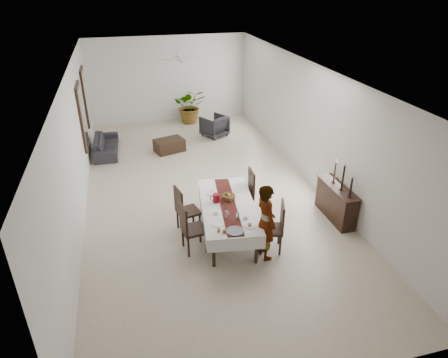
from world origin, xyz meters
TOP-DOWN VIEW (x-y plane):
  - floor at (0.00, 0.00)m, footprint 6.00×12.00m
  - ceiling at (0.00, 0.00)m, footprint 6.00×12.00m
  - wall_back at (0.00, 6.00)m, footprint 6.00×0.02m
  - wall_front at (0.00, -6.00)m, footprint 6.00×0.02m
  - wall_left at (-3.00, 0.00)m, footprint 0.02×12.00m
  - wall_right at (3.00, 0.00)m, footprint 0.02×12.00m
  - dining_table_top at (0.15, -2.10)m, footprint 1.27×2.44m
  - table_leg_fl at (-0.42, -3.14)m, footprint 0.08×0.08m
  - table_leg_fr at (0.42, -3.25)m, footprint 0.08×0.08m
  - table_leg_bl at (-0.13, -0.94)m, footprint 0.08×0.08m
  - table_leg_br at (0.72, -1.06)m, footprint 0.08×0.08m
  - tablecloth_top at (0.15, -2.10)m, footprint 1.47×2.64m
  - tablecloth_drape_left at (-0.42, -2.02)m, footprint 0.34×2.49m
  - tablecloth_drape_right at (0.71, -2.18)m, footprint 0.34×2.49m
  - tablecloth_drape_near at (-0.02, -3.34)m, footprint 1.14×0.16m
  - tablecloth_drape_far at (0.31, -0.86)m, footprint 1.14×0.16m
  - table_runner at (0.15, -2.10)m, footprint 0.66×2.45m
  - red_pitcher at (-0.07, -1.92)m, footprint 0.16×0.16m
  - pitcher_handle at (-0.16, -1.91)m, footprint 0.12×0.03m
  - wine_glass_near at (0.18, -2.74)m, footprint 0.07×0.07m
  - wine_glass_mid at (-0.02, -2.62)m, footprint 0.07×0.07m
  - wine_glass_far at (0.20, -2.06)m, footprint 0.07×0.07m
  - teacup_right at (0.36, -2.72)m, footprint 0.09×0.09m
  - saucer_right at (0.36, -2.72)m, footprint 0.15×0.15m
  - teacup_left at (-0.19, -2.40)m, footprint 0.09×0.09m
  - saucer_left at (-0.19, -2.40)m, footprint 0.15×0.15m
  - plate_near_right at (0.35, -3.01)m, footprint 0.23×0.23m
  - bread_near_right at (0.35, -3.01)m, footprint 0.09×0.09m
  - plate_near_left at (-0.24, -2.78)m, footprint 0.23×0.23m
  - plate_far_left at (-0.09, -1.53)m, footprint 0.23×0.23m
  - serving_tray at (0.01, -3.11)m, footprint 0.35×0.35m
  - jam_jar_a at (-0.21, -3.11)m, footprint 0.06×0.06m
  - jam_jar_b at (-0.29, -3.04)m, footprint 0.06×0.06m
  - fruit_basket at (0.23, -1.87)m, footprint 0.29×0.29m
  - fruit_red at (0.26, -1.85)m, footprint 0.09×0.09m
  - fruit_green at (0.19, -1.83)m, footprint 0.08×0.08m
  - fruit_yellow at (0.22, -1.91)m, footprint 0.08×0.08m
  - chair_right_near_seat at (0.85, -2.89)m, footprint 0.60×0.60m
  - chair_right_near_leg_fl at (0.98, -3.14)m, footprint 0.06×0.06m
  - chair_right_near_leg_fr at (1.10, -2.77)m, footprint 0.06×0.06m
  - chair_right_near_leg_bl at (0.61, -3.02)m, footprint 0.06×0.06m
  - chair_right_near_leg_br at (0.73, -2.65)m, footprint 0.06×0.06m
  - chair_right_near_back at (1.06, -2.96)m, footprint 0.19×0.47m
  - chair_right_far_seat at (0.69, -1.41)m, footprint 0.51×0.51m
  - chair_right_far_leg_fl at (0.87, -1.62)m, footprint 0.05×0.05m
  - chair_right_far_leg_fr at (0.89, -1.22)m, footprint 0.05×0.05m
  - chair_right_far_leg_bl at (0.48, -1.60)m, footprint 0.05×0.05m
  - chair_right_far_leg_br at (0.50, -1.20)m, footprint 0.05×0.05m
  - chair_right_far_back at (0.91, -1.42)m, footprint 0.07×0.49m
  - chair_left_near_seat at (-0.69, -2.50)m, footprint 0.54×0.54m
  - chair_left_near_leg_fl at (-0.91, -2.34)m, footprint 0.05×0.05m
  - chair_left_near_leg_fr at (-0.86, -2.72)m, footprint 0.05×0.05m
  - chair_left_near_leg_bl at (-0.52, -2.28)m, footprint 0.05×0.05m
  - chair_left_near_leg_br at (-0.47, -2.67)m, footprint 0.05×0.05m
  - chair_left_near_back at (-0.90, -2.53)m, footprint 0.11×0.48m
  - chair_left_far_seat at (-0.68, -1.76)m, footprint 0.56×0.56m
  - chair_left_far_leg_fl at (-0.91, -1.61)m, footprint 0.06×0.06m
  - chair_left_far_leg_fr at (-0.82, -1.98)m, footprint 0.06×0.06m
  - chair_left_far_leg_bl at (-0.53, -1.53)m, footprint 0.06×0.06m
  - chair_left_far_leg_br at (-0.45, -1.90)m, footprint 0.06×0.06m
  - chair_left_far_back at (-0.89, -1.80)m, footprint 0.14×0.47m
  - woman at (0.66, -3.06)m, footprint 0.47×0.65m
  - sideboard_body at (2.78, -2.13)m, footprint 0.36×1.34m
  - sideboard_top at (2.78, -2.13)m, footprint 0.39×1.39m
  - candlestick_near_base at (2.78, -2.62)m, footprint 0.09×0.09m
  - candlestick_near_shaft at (2.78, -2.62)m, footprint 0.04×0.04m
  - candlestick_near_candle at (2.78, -2.62)m, footprint 0.03×0.03m
  - candlestick_mid_base at (2.78, -2.26)m, footprint 0.09×0.09m
  - candlestick_mid_shaft at (2.78, -2.26)m, footprint 0.04×0.04m
  - candlestick_mid_candle at (2.78, -2.26)m, footprint 0.03×0.03m
  - candlestick_far_base at (2.78, -1.91)m, footprint 0.09×0.09m
  - candlestick_far_shaft at (2.78, -1.91)m, footprint 0.04×0.04m
  - candlestick_far_candle at (2.78, -1.91)m, footprint 0.03×0.03m
  - sofa at (-2.48, 3.23)m, footprint 0.79×1.86m
  - armchair at (1.26, 3.84)m, footprint 1.08×1.09m
  - coffee_table at (-0.49, 2.85)m, footprint 1.05×0.85m
  - potted_plant at (0.71, 5.48)m, footprint 1.31×1.17m
  - mirror_frame_near at (-2.96, 2.20)m, footprint 0.06×1.05m
  - mirror_glass_near at (-2.92, 2.20)m, footprint 0.01×0.90m
  - mirror_frame_far at (-2.96, 4.30)m, footprint 0.06×1.05m
  - mirror_glass_far at (-2.92, 4.30)m, footprint 0.01×0.90m
  - fan_rod at (0.00, 3.00)m, footprint 0.04×0.04m
  - fan_hub at (0.00, 3.00)m, footprint 0.16×0.16m
  - fan_blade_n at (0.00, 3.35)m, footprint 0.10×0.55m
  - fan_blade_s at (0.00, 2.65)m, footprint 0.10×0.55m
  - fan_blade_e at (0.35, 3.00)m, footprint 0.55×0.10m
  - fan_blade_w at (-0.35, 3.00)m, footprint 0.55×0.10m

SIDE VIEW (x-z plane):
  - floor at x=0.00m, z-range 0.00..0.00m
  - coffee_table at x=-0.49m, z-range 0.00..0.41m
  - chair_left_far_leg_fl at x=-0.91m, z-range 0.00..0.46m
  - chair_left_far_leg_fr at x=-0.82m, z-range 0.00..0.46m
  - chair_left_far_leg_bl at x=-0.53m, z-range 0.00..0.46m
  - chair_left_far_leg_br at x=-0.45m, z-range 0.00..0.46m
  - chair_right_near_leg_fl at x=0.98m, z-range 0.00..0.47m
  - chair_right_near_leg_fr at x=1.10m, z-range 0.00..0.47m
  - chair_right_near_leg_bl at x=0.61m, z-range 0.00..0.47m
  - chair_right_near_leg_br at x=0.73m, z-range 0.00..0.47m
  - chair_left_near_leg_fl at x=-0.91m, z-range 0.00..0.47m
  - chair_left_near_leg_fr at x=-0.86m, z-range 0.00..0.47m
  - chair_left_near_leg_bl at x=-0.52m, z-range 0.00..0.47m
  - chair_left_near_leg_br at x=-0.47m, z-range 0.00..0.47m
  - chair_right_far_leg_fl at x=0.87m, z-range 0.00..0.48m
  - chair_right_far_leg_fr at x=0.89m, z-range 0.00..0.48m
  - chair_right_far_leg_bl at x=0.48m, z-range 0.00..0.48m
  - chair_right_far_leg_br at x=0.50m, z-range 0.00..0.48m
  - sofa at x=-2.48m, z-range 0.00..0.54m
  - table_leg_fl at x=-0.42m, z-range 0.00..0.68m
  - table_leg_fr at x=0.42m, z-range 0.00..0.68m
  - table_leg_bl at x=-0.13m, z-range 0.00..0.68m
  - table_leg_br at x=0.72m, z-range 0.00..0.68m
  - armchair at x=1.26m, z-range 0.00..0.74m
  - sideboard_body at x=2.78m, z-range 0.00..0.80m
  - chair_left_far_seat at x=-0.68m, z-range 0.46..0.52m
  - chair_right_near_seat at x=0.85m, z-range 0.47..0.52m
  - chair_left_near_seat at x=-0.69m, z-range 0.47..0.53m
  - chair_right_far_seat at x=0.69m, z-range 0.48..0.53m
  - tablecloth_drape_left at x=-0.42m, z-range 0.45..0.74m
  - tablecloth_drape_right at x=0.71m, z-range 0.45..0.74m
  - tablecloth_drape_near at x=-0.02m, z-range 0.45..0.74m
  - tablecloth_drape_far at x=0.31m, z-range 0.45..0.74m
  - potted_plant at x=0.71m, z-range 0.00..1.32m
  - dining_table_top at x=0.15m, z-range 0.68..0.73m
  - tablecloth_top at x=0.15m, z-range 0.73..0.74m
  - table_runner at x=0.15m, z-range 0.74..0.74m
  - saucer_right at x=0.36m, z-range 0.74..0.75m
  - saucer_left at x=-0.19m, z-range 0.74..0.75m
  - plate_near_right at x=0.35m, z-range 0.74..0.75m
  - plate_near_left at x=-0.24m, z-range 0.74..0.75m
  - plate_far_left at x=-0.09m, z-range 0.74..0.75m
  - serving_tray at x=0.01m, z-range 0.74..0.76m
  - teacup_right at x=0.36m, z-range 0.74..0.80m
  - teacup_left at x=-0.19m, z-range 0.74..0.80m
  - bread_near_right at x=0.35m, z-range 0.73..0.82m
  - jam_jar_a at x=-0.21m, z-range 0.74..0.81m
  - jam_jar_b at x=-0.29m, z-range 0.74..0.81m
  - fruit_basket at x=0.23m, z-range 0.74..0.84m
  - chair_left_far_back at x=-0.89m, z-range 0.51..1.10m
  - sideboard_top at x=2.78m, z-range 0.80..0.83m
  - chair_right_near_back at x=1.06m, z-range 0.52..1.12m
  - woman at x=0.66m, z-range 0.00..1.64m
  - wine_glass_near at x=0.18m, z-range 0.74..0.90m
  - wine_glass_mid at x=-0.02m, z-range 0.74..0.90m
  - wine_glass_far at x=0.20m, z-range 0.74..0.90m
  - chair_left_near_back at x=-0.90m, z-range 0.52..1.13m
  - chair_right_far_back at x=0.91m, z-range 0.53..1.14m
  - red_pitcher at x=-0.07m, z-range 0.74..0.93m
  - pitcher_handle at x=-0.16m, z-range 0.78..0.89m
  - candlestick_near_base at x=2.78m, z-range 0.83..0.86m
  - candlestick_mid_base at x=2.78m, z-range 0.83..0.86m
  - candlestick_far_base at x=2.78m, z-range 0.83..0.86m
  - fruit_red at x=0.26m, z-range 0.82..0.90m
  - fruit_green at x=0.19m, z-range 0.82..0.90m
  - fruit_yellow at x=0.22m, z-range 0.82..0.90m
  - candlestick_near_shaft at x=2.78m, z-range 0.86..1.30m
  - candlestick_far_shaft at x=2.78m, z-range 0.86..1.35m
  - candlestick_mid_shaft at x=2.78m, z-range 0.86..1.44m
  - candlestick_near_candle at x=2.78m, z-range 1.30..1.37m
  - candlestick_far_candle at x=2.78m, z-range 1.35..1.42m
  - candlestick_mid_candle at x=2.78m, z-range 1.44..1.51m
  - wall_back at x=0.00m, z-range 0.00..3.20m
  - wall_front at x=0.00m, z-range 0.00..3.20m
  - wall_left at x=-3.00m, z-range 0.00..3.20m
  - wall_right at x=3.00m, z-range 0.00..3.20m
  - mirror_frame_near at x=-2.96m, z-range 0.67..2.53m
  - mirror_glass_near at x=-2.92m, z-range 0.75..2.45m
  - mirror_frame_far at x=-2.96m, z-range 0.67..2.53m
  - mirror_glass_far at x=-2.92m, z-range 0.75..2.45m
  - fan_hub at x=0.00m, z-range 2.86..2.94m
  - fan_blade_n at x=0.00m, z-range 2.89..2.91m
  - fan_blade_s at x=0.00m, z-range 2.89..2.91m
  - fan_blade_e at x=0.35m, z-range 2.89..2.91m
  - fan_blade_w at x=-0.35m, z-range 2.89..2.91m
  - fan_rod at x=0.00m, z-range 3.00..3.20m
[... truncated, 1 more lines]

